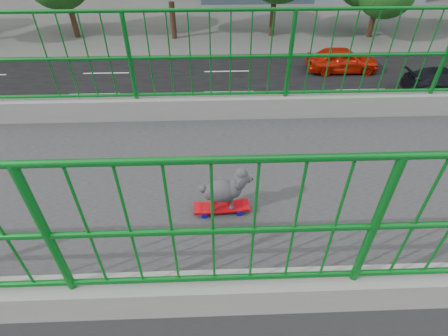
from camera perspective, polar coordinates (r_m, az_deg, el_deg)
road at (r=18.43m, az=1.29°, el=8.31°), size 18.00×90.00×0.02m
footbridge at (r=5.18m, az=10.25°, el=-17.05°), size 3.00×24.00×7.00m
railing at (r=3.72m, az=13.71°, el=0.44°), size 3.00×24.00×1.42m
skateboard at (r=3.38m, az=-0.38°, el=-6.58°), size 0.19×0.54×0.07m
poodle at (r=3.21m, az=0.08°, el=-3.53°), size 0.23×0.51×0.42m
car_0 at (r=12.49m, az=3.47°, el=-5.77°), size 1.56×3.88×1.32m
car_1 at (r=16.49m, az=-27.24°, el=1.99°), size 1.38×3.95×1.30m
car_3 at (r=24.55m, az=32.83°, el=12.04°), size 1.93×4.74×1.38m
car_4 at (r=24.79m, az=19.08°, el=16.64°), size 1.85×4.60×1.57m
car_5 at (r=14.40m, az=28.93°, el=-4.37°), size 1.44×4.14×1.36m
car_6 at (r=15.94m, az=-23.03°, el=2.32°), size 2.35×5.09×1.41m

